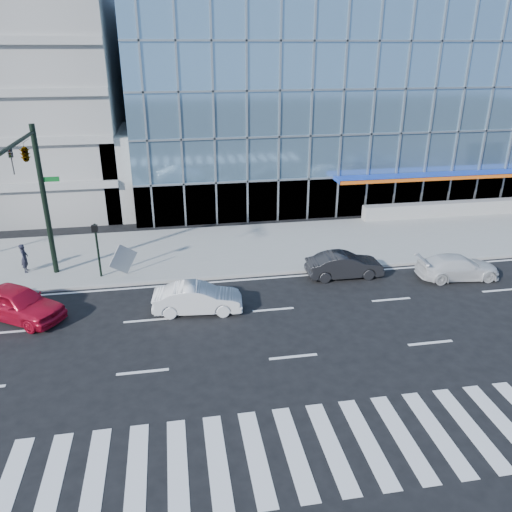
% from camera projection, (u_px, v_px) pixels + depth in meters
% --- Properties ---
extents(ground, '(160.00, 160.00, 0.00)m').
position_uv_depth(ground, '(273.00, 310.00, 23.90)').
color(ground, black).
rests_on(ground, ground).
extents(sidewalk, '(120.00, 8.00, 0.15)m').
position_uv_depth(sidewalk, '(247.00, 247.00, 31.14)').
color(sidewalk, gray).
rests_on(sidewalk, ground).
extents(theatre_building, '(42.00, 26.00, 15.00)m').
position_uv_depth(theatre_building, '(364.00, 94.00, 46.82)').
color(theatre_building, '#6B93B2').
rests_on(theatre_building, ground).
extents(ramp_block, '(6.00, 8.00, 6.00)m').
position_uv_depth(ramp_block, '(149.00, 169.00, 38.14)').
color(ramp_block, gray).
rests_on(ramp_block, ground).
extents(traffic_signal, '(1.14, 5.74, 8.00)m').
position_uv_depth(traffic_signal, '(32.00, 170.00, 23.93)').
color(traffic_signal, black).
rests_on(traffic_signal, sidewalk).
extents(ped_signal_post, '(0.30, 0.33, 3.00)m').
position_uv_depth(ped_signal_post, '(97.00, 242.00, 26.22)').
color(ped_signal_post, black).
rests_on(ped_signal_post, sidewalk).
extents(white_suv, '(4.54, 2.08, 1.29)m').
position_uv_depth(white_suv, '(458.00, 267.00, 26.95)').
color(white_suv, silver).
rests_on(white_suv, ground).
extents(white_sedan, '(4.30, 1.86, 1.37)m').
position_uv_depth(white_sedan, '(198.00, 298.00, 23.49)').
color(white_sedan, silver).
rests_on(white_sedan, ground).
extents(dark_sedan, '(4.16, 1.50, 1.36)m').
position_uv_depth(dark_sedan, '(344.00, 265.00, 27.08)').
color(dark_sedan, black).
rests_on(dark_sedan, ground).
extents(red_sedan, '(4.90, 4.07, 1.58)m').
position_uv_depth(red_sedan, '(17.00, 303.00, 22.86)').
color(red_sedan, '#B50D27').
rests_on(red_sedan, ground).
extents(pedestrian, '(0.43, 0.62, 1.62)m').
position_uv_depth(pedestrian, '(24.00, 258.00, 27.29)').
color(pedestrian, black).
rests_on(pedestrian, sidewalk).
extents(tilted_panel, '(1.48, 1.15, 1.82)m').
position_uv_depth(tilted_panel, '(123.00, 259.00, 26.89)').
color(tilted_panel, '#A2A2A2').
rests_on(tilted_panel, sidewalk).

